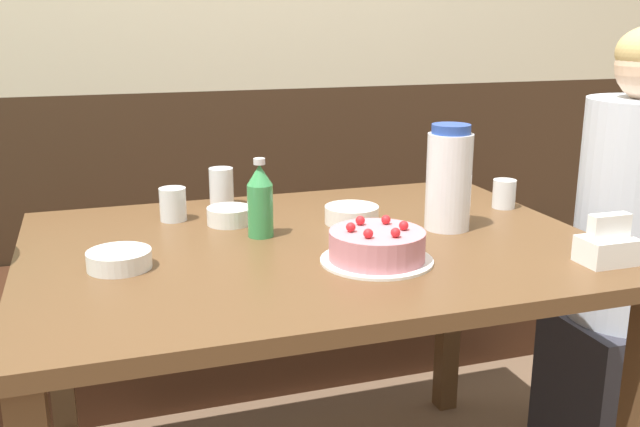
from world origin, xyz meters
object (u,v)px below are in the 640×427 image
water_pitcher (449,178)px  person_pale_blue_shirt (629,275)px  birthday_cake (377,246)px  bowl_rice_small (352,215)px  bench_seat (242,319)px  soju_bottle (260,200)px  napkin_holder (607,245)px  glass_shot_small (504,194)px  glass_tumbler_short (221,187)px  glass_water_tall (173,204)px  bowl_soup_white (229,216)px  bowl_side_dish (119,260)px

water_pitcher → person_pale_blue_shirt: 0.64m
birthday_cake → bowl_rice_small: bearing=79.6°
bench_seat → birthday_cake: (0.08, -1.00, 0.57)m
soju_bottle → napkin_holder: (0.63, -0.41, -0.05)m
bowl_rice_small → person_pale_blue_shirt: 0.80m
napkin_holder → glass_shot_small: size_ratio=1.45×
glass_tumbler_short → soju_bottle: bearing=-83.9°
napkin_holder → glass_tumbler_short: napkin_holder is taller
bench_seat → napkin_holder: napkin_holder is taller
person_pale_blue_shirt → napkin_holder: bearing=41.6°
bowl_rice_small → glass_shot_small: 0.44m
bowl_rice_small → glass_water_tall: glass_water_tall is taller
birthday_cake → glass_tumbler_short: glass_tumbler_short is taller
birthday_cake → bowl_rice_small: size_ratio=1.77×
birthday_cake → napkin_holder: (0.45, -0.16, 0.01)m
glass_shot_small → bowl_rice_small: bearing=-178.5°
water_pitcher → glass_shot_small: 0.28m
glass_shot_small → person_pale_blue_shirt: bearing=-22.1°
bench_seat → bowl_soup_white: size_ratio=23.26×
bench_seat → bowl_rice_small: 0.92m
bench_seat → glass_shot_small: 1.08m
bowl_soup_white → bowl_rice_small: size_ratio=0.83×
birthday_cake → glass_tumbler_short: (-0.22, 0.56, 0.02)m
bench_seat → napkin_holder: size_ratio=23.32×
bowl_soup_white → bowl_rice_small: same height
soju_bottle → person_pale_blue_shirt: bearing=-4.6°
soju_bottle → glass_tumbler_short: (-0.03, 0.31, -0.04)m
bowl_side_dish → person_pale_blue_shirt: size_ratio=0.11×
bowl_side_dish → glass_tumbler_short: bearing=56.3°
birthday_cake → bowl_side_dish: (-0.51, 0.12, -0.01)m
water_pitcher → napkin_holder: bearing=-59.8°
bench_seat → bowl_side_dish: (-0.43, -0.88, 0.56)m
napkin_holder → glass_shot_small: napkin_holder is taller
birthday_cake → water_pitcher: size_ratio=0.94×
glass_shot_small → glass_tumbler_short: bearing=160.0°
person_pale_blue_shirt → glass_tumbler_short: bearing=-20.7°
bowl_side_dish → glass_tumbler_short: size_ratio=1.26×
bowl_rice_small → person_pale_blue_shirt: person_pale_blue_shirt is taller
bench_seat → soju_bottle: bearing=-97.7°
birthday_cake → glass_water_tall: bearing=128.8°
glass_tumbler_short → bowl_rice_small: bearing=-44.8°
bowl_side_dish → person_pale_blue_shirt: (1.33, 0.05, -0.20)m
water_pitcher → person_pale_blue_shirt: (0.56, -0.00, -0.31)m
bowl_rice_small → glass_shot_small: glass_shot_small is taller
soju_bottle → glass_tumbler_short: size_ratio=1.79×
water_pitcher → glass_tumbler_short: (-0.47, 0.39, -0.07)m
bowl_soup_white → water_pitcher: bearing=-22.2°
bench_seat → glass_shot_small: bearing=-50.6°
soju_bottle → glass_shot_small: 0.68m
soju_bottle → bench_seat: bearing=82.3°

